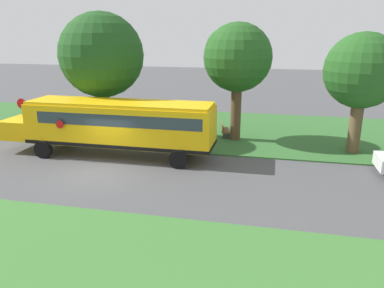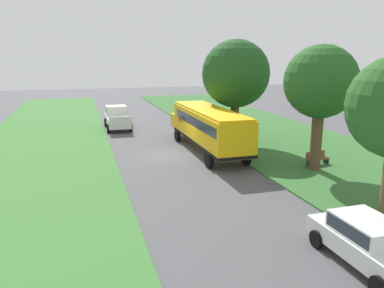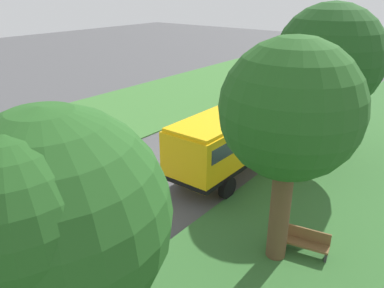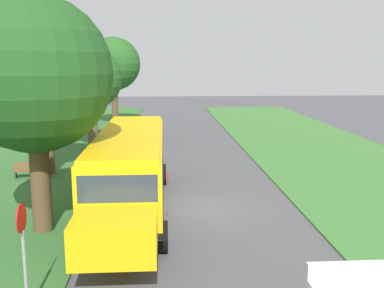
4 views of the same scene
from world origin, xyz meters
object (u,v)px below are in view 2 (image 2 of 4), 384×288
at_px(school_bus, 208,125).
at_px(pickup_truck, 117,117).
at_px(oak_tree_beside_bus, 235,75).
at_px(stop_sign, 202,113).
at_px(oak_tree_roadside_mid, 319,81).
at_px(park_bench, 317,158).
at_px(car_white_nearest, 368,240).

relative_size(school_bus, pickup_truck, 2.30).
xyz_separation_m(oak_tree_beside_bus, stop_sign, (0.93, -5.46, -3.67)).
bearing_deg(oak_tree_beside_bus, school_bus, 33.12).
distance_m(oak_tree_roadside_mid, stop_sign, 14.19).
height_order(pickup_truck, park_bench, pickup_truck).
bearing_deg(stop_sign, pickup_truck, -27.84).
bearing_deg(oak_tree_roadside_mid, oak_tree_beside_bus, -76.94).
height_order(pickup_truck, stop_sign, stop_sign).
height_order(pickup_truck, oak_tree_roadside_mid, oak_tree_roadside_mid).
distance_m(school_bus, park_bench, 7.84).
xyz_separation_m(pickup_truck, oak_tree_beside_bus, (-8.23, 9.32, 4.33)).
height_order(school_bus, pickup_truck, school_bus).
relative_size(car_white_nearest, park_bench, 2.64).
xyz_separation_m(car_white_nearest, oak_tree_roadside_mid, (-4.58, -9.81, 4.49)).
xyz_separation_m(oak_tree_beside_bus, oak_tree_roadside_mid, (-1.85, 7.97, -0.03)).
xyz_separation_m(oak_tree_beside_bus, park_bench, (-2.61, 7.30, -4.93)).
height_order(oak_tree_beside_bus, oak_tree_roadside_mid, oak_tree_beside_bus).
relative_size(car_white_nearest, stop_sign, 1.61).
height_order(school_bus, stop_sign, school_bus).
bearing_deg(oak_tree_roadside_mid, park_bench, -138.55).
xyz_separation_m(stop_sign, park_bench, (-3.53, 12.76, -1.26)).
bearing_deg(school_bus, oak_tree_beside_bus, -146.88).
xyz_separation_m(school_bus, pickup_truck, (5.38, -11.17, -0.85)).
distance_m(car_white_nearest, pickup_truck, 27.65).
xyz_separation_m(pickup_truck, stop_sign, (-7.30, 3.86, 0.66)).
height_order(car_white_nearest, park_bench, car_white_nearest).
distance_m(school_bus, oak_tree_roadside_mid, 8.44).
xyz_separation_m(school_bus, oak_tree_roadside_mid, (-4.69, 6.11, 3.44)).
xyz_separation_m(oak_tree_roadside_mid, park_bench, (-0.76, -0.67, -4.89)).
relative_size(school_bus, oak_tree_beside_bus, 1.54).
xyz_separation_m(pickup_truck, oak_tree_roadside_mid, (-10.08, 17.28, 4.29)).
height_order(school_bus, oak_tree_beside_bus, oak_tree_beside_bus).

